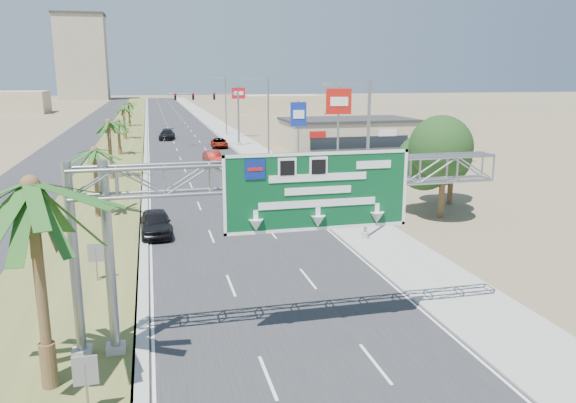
% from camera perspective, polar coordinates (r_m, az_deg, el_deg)
% --- Properties ---
extents(road, '(12.00, 300.00, 0.02)m').
position_cam_1_polar(road, '(120.90, -11.23, 7.59)').
color(road, '#28282B').
rests_on(road, ground).
extents(sidewalk_right, '(4.00, 300.00, 0.10)m').
position_cam_1_polar(sidewalk_right, '(121.58, -7.19, 7.78)').
color(sidewalk_right, '#9E9B93').
rests_on(sidewalk_right, ground).
extents(median_grass, '(7.00, 300.00, 0.12)m').
position_cam_1_polar(median_grass, '(120.85, -16.00, 7.37)').
color(median_grass, '#55602A').
rests_on(median_grass, ground).
extents(opposing_road, '(8.00, 300.00, 0.02)m').
position_cam_1_polar(opposing_road, '(121.31, -19.33, 7.14)').
color(opposing_road, '#28282B').
rests_on(opposing_road, ground).
extents(sign_gantry, '(16.75, 1.24, 7.50)m').
position_cam_1_polar(sign_gantry, '(21.17, -1.34, 1.21)').
color(sign_gantry, gray).
rests_on(sign_gantry, ground).
extents(palm_near, '(5.70, 5.70, 8.35)m').
position_cam_1_polar(palm_near, '(18.99, -24.71, 1.39)').
color(palm_near, brown).
rests_on(palm_near, ground).
extents(palm_row_b, '(3.99, 3.99, 5.95)m').
position_cam_1_polar(palm_row_b, '(42.86, -19.07, 4.80)').
color(palm_row_b, brown).
rests_on(palm_row_b, ground).
extents(palm_row_c, '(3.99, 3.99, 6.75)m').
position_cam_1_polar(palm_row_c, '(58.65, -17.80, 7.60)').
color(palm_row_c, brown).
rests_on(palm_row_c, ground).
extents(palm_row_d, '(3.99, 3.99, 5.45)m').
position_cam_1_polar(palm_row_d, '(76.66, -16.89, 7.78)').
color(palm_row_d, brown).
rests_on(palm_row_d, ground).
extents(palm_row_e, '(3.99, 3.99, 6.15)m').
position_cam_1_polar(palm_row_e, '(95.56, -16.37, 9.09)').
color(palm_row_e, brown).
rests_on(palm_row_e, ground).
extents(palm_row_f, '(3.99, 3.99, 5.75)m').
position_cam_1_polar(palm_row_f, '(120.53, -15.90, 9.58)').
color(palm_row_f, brown).
rests_on(palm_row_f, ground).
extents(streetlight_near, '(3.27, 0.44, 10.00)m').
position_cam_1_polar(streetlight_near, '(35.23, 7.76, 3.47)').
color(streetlight_near, gray).
rests_on(streetlight_near, ground).
extents(streetlight_mid, '(3.27, 0.44, 10.00)m').
position_cam_1_polar(streetlight_mid, '(63.88, -2.18, 7.68)').
color(streetlight_mid, gray).
rests_on(streetlight_mid, ground).
extents(streetlight_far, '(3.27, 0.44, 10.00)m').
position_cam_1_polar(streetlight_far, '(99.32, -6.44, 9.41)').
color(streetlight_far, gray).
rests_on(streetlight_far, ground).
extents(signal_mast, '(10.28, 0.71, 8.00)m').
position_cam_1_polar(signal_mast, '(83.18, -6.45, 8.89)').
color(signal_mast, gray).
rests_on(signal_mast, ground).
extents(store_building, '(18.00, 10.00, 4.00)m').
position_cam_1_polar(store_building, '(81.57, 6.04, 6.81)').
color(store_building, tan).
rests_on(store_building, ground).
extents(oak_near, '(4.50, 4.50, 6.80)m').
position_cam_1_polar(oak_near, '(42.13, 15.56, 4.40)').
color(oak_near, brown).
rests_on(oak_near, ground).
extents(oak_far, '(3.50, 3.50, 5.60)m').
position_cam_1_polar(oak_far, '(47.14, 16.35, 4.32)').
color(oak_far, brown).
rests_on(oak_far, ground).
extents(median_signback_a, '(0.75, 0.08, 2.08)m').
position_cam_1_polar(median_signback_a, '(18.70, -19.87, -16.26)').
color(median_signback_a, gray).
rests_on(median_signback_a, ground).
extents(median_signback_b, '(0.75, 0.08, 2.08)m').
position_cam_1_polar(median_signback_b, '(29.82, -18.95, -5.22)').
color(median_signback_b, gray).
rests_on(median_signback_b, ground).
extents(tower_distant, '(20.00, 16.00, 35.00)m').
position_cam_1_polar(tower_distant, '(261.78, -20.18, 13.53)').
color(tower_distant, gray).
rests_on(tower_distant, ground).
extents(building_distant_left, '(24.00, 14.00, 6.00)m').
position_cam_1_polar(building_distant_left, '(175.00, -27.18, 8.95)').
color(building_distant_left, tan).
rests_on(building_distant_left, ground).
extents(building_distant_right, '(20.00, 12.00, 5.00)m').
position_cam_1_polar(building_distant_right, '(154.67, -0.51, 9.82)').
color(building_distant_right, tan).
rests_on(building_distant_right, ground).
extents(car_left_lane, '(2.02, 4.85, 1.64)m').
position_cam_1_polar(car_left_lane, '(37.77, -13.32, -2.14)').
color(car_left_lane, black).
rests_on(car_left_lane, ground).
extents(car_mid_lane, '(2.19, 4.86, 1.55)m').
position_cam_1_polar(car_mid_lane, '(66.46, -7.61, 4.37)').
color(car_mid_lane, maroon).
rests_on(car_mid_lane, ground).
extents(car_right_lane, '(2.51, 4.97, 1.35)m').
position_cam_1_polar(car_right_lane, '(82.20, -6.99, 5.90)').
color(car_right_lane, gray).
rests_on(car_right_lane, ground).
extents(car_far, '(2.96, 5.78, 1.61)m').
position_cam_1_polar(car_far, '(94.15, -12.20, 6.65)').
color(car_far, black).
rests_on(car_far, ground).
extents(pole_sign_red_near, '(2.42, 0.71, 9.26)m').
position_cam_1_polar(pole_sign_red_near, '(54.08, 5.16, 9.51)').
color(pole_sign_red_near, gray).
rests_on(pole_sign_red_near, ground).
extents(pole_sign_blue, '(2.00, 0.36, 7.23)m').
position_cam_1_polar(pole_sign_blue, '(70.69, 1.06, 8.64)').
color(pole_sign_blue, gray).
rests_on(pole_sign_blue, ground).
extents(pole_sign_red_far, '(2.21, 0.45, 8.48)m').
position_cam_1_polar(pole_sign_red_far, '(94.74, -5.05, 10.49)').
color(pole_sign_red_far, gray).
rests_on(pole_sign_red_far, ground).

